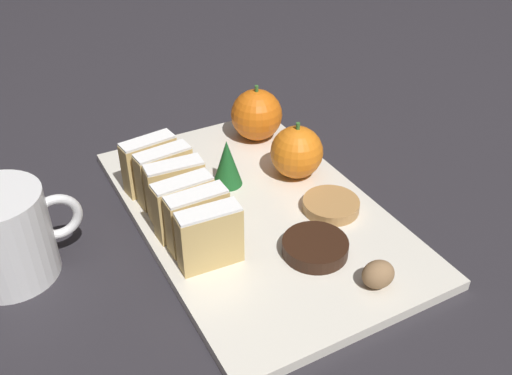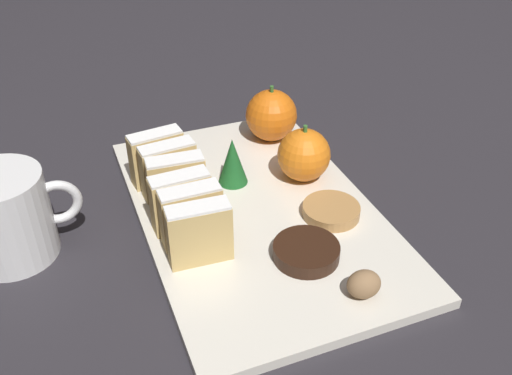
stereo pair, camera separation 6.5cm
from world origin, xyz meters
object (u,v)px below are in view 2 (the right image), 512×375
(coffee_mug, at_px, (7,217))
(walnut, at_px, (364,284))
(orange_far, at_px, (271,115))
(chocolate_cookie, at_px, (306,251))
(orange_near, at_px, (304,155))

(coffee_mug, bearing_deg, walnut, -33.14)
(orange_far, xyz_separation_m, walnut, (-0.04, -0.31, -0.02))
(chocolate_cookie, bearing_deg, coffee_mug, 154.74)
(chocolate_cookie, xyz_separation_m, coffee_mug, (-0.28, 0.13, 0.03))
(walnut, xyz_separation_m, chocolate_cookie, (-0.03, 0.07, -0.01))
(orange_near, distance_m, walnut, 0.21)
(orange_far, distance_m, walnut, 0.32)
(orange_near, xyz_separation_m, chocolate_cookie, (-0.06, -0.14, -0.03))
(orange_far, distance_m, chocolate_cookie, 0.25)
(orange_near, bearing_deg, coffee_mug, -179.25)
(orange_far, bearing_deg, walnut, -96.40)
(walnut, bearing_deg, chocolate_cookie, 111.70)
(orange_near, distance_m, chocolate_cookie, 0.15)
(orange_far, height_order, coffee_mug, coffee_mug)
(orange_near, bearing_deg, walnut, -99.30)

